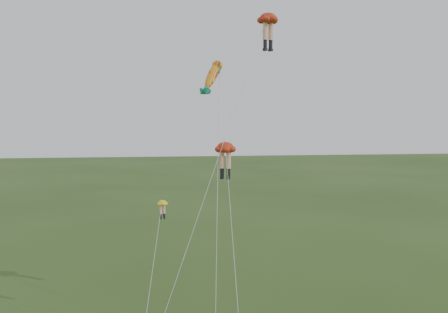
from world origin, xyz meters
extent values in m
ellipsoid|color=#B32A12|center=(6.45, 8.06, 22.54)|extent=(2.27, 2.27, 0.86)
cylinder|color=#ECAD8B|center=(6.21, 7.96, 21.52)|extent=(0.38, 0.38, 1.32)
cylinder|color=black|center=(6.21, 7.96, 20.53)|extent=(0.30, 0.30, 0.66)
cube|color=black|center=(6.21, 7.96, 20.10)|extent=(0.35, 0.44, 0.19)
cylinder|color=#ECAD8B|center=(6.70, 8.17, 21.52)|extent=(0.38, 0.38, 1.32)
cylinder|color=black|center=(6.70, 8.17, 20.53)|extent=(0.30, 0.30, 0.66)
cube|color=black|center=(6.70, 8.17, 20.10)|extent=(0.35, 0.44, 0.19)
cylinder|color=silver|center=(1.86, 3.67, 11.59)|extent=(9.23, 8.82, 22.76)
ellipsoid|color=#B32A12|center=(2.81, 6.01, 12.60)|extent=(2.12, 2.12, 0.82)
cylinder|color=#ECAD8B|center=(2.57, 6.10, 11.63)|extent=(0.36, 0.36, 1.25)
cylinder|color=black|center=(2.57, 6.10, 10.69)|extent=(0.28, 0.28, 0.63)
cube|color=black|center=(2.57, 6.10, 10.29)|extent=(0.32, 0.41, 0.18)
cylinder|color=#ECAD8B|center=(3.04, 5.92, 11.63)|extent=(0.36, 0.36, 1.25)
cylinder|color=black|center=(3.04, 5.92, 10.69)|extent=(0.28, 0.28, 0.63)
cube|color=black|center=(3.04, 5.92, 10.29)|extent=(0.32, 0.41, 0.18)
cylinder|color=silver|center=(2.80, 2.07, 6.61)|extent=(0.05, 7.91, 12.79)
ellipsoid|color=yellow|center=(-1.92, 3.37, 8.95)|extent=(0.86, 0.86, 0.39)
cylinder|color=#ECAD8B|center=(-2.03, 3.36, 8.50)|extent=(0.17, 0.17, 0.59)
cylinder|color=black|center=(-2.03, 3.36, 8.05)|extent=(0.13, 0.13, 0.30)
cube|color=black|center=(-2.03, 3.36, 7.86)|extent=(0.12, 0.18, 0.09)
cylinder|color=#ECAD8B|center=(-1.80, 3.38, 8.50)|extent=(0.17, 0.17, 0.59)
cylinder|color=black|center=(-1.80, 3.38, 8.05)|extent=(0.13, 0.13, 0.30)
cube|color=black|center=(-1.80, 3.38, 7.86)|extent=(0.12, 0.18, 0.09)
cylinder|color=silver|center=(-2.66, 0.48, 4.68)|extent=(1.53, 5.82, 8.94)
ellipsoid|color=yellow|center=(2.29, 9.84, 18.29)|extent=(2.40, 2.77, 2.98)
sphere|color=yellow|center=(2.29, 9.84, 18.29)|extent=(1.48, 1.56, 1.27)
cone|color=#138161|center=(2.29, 9.84, 18.29)|extent=(1.29, 1.39, 1.19)
cone|color=#138161|center=(2.29, 9.84, 18.29)|extent=(1.29, 1.39, 1.19)
cone|color=#138161|center=(2.29, 9.84, 18.29)|extent=(0.73, 0.78, 0.66)
cone|color=#138161|center=(2.29, 9.84, 18.29)|extent=(0.73, 0.78, 0.66)
cone|color=#B02912|center=(2.29, 9.84, 18.29)|extent=(0.75, 0.80, 0.66)
cylinder|color=silver|center=(1.75, 4.21, 9.26)|extent=(1.13, 11.29, 18.09)
camera|label=1|loc=(-2.02, -30.89, 15.00)|focal=40.00mm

